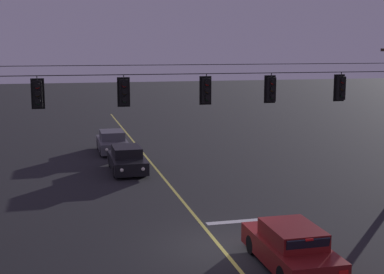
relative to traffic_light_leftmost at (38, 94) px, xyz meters
The scene contains 12 objects.
ground_plane 8.53m from the traffic_light_leftmost, 27.45° to the right, with size 180.00×180.00×0.00m, color black.
lane_centre_stripe 9.96m from the traffic_light_leftmost, 45.09° to the left, with size 0.14×60.00×0.01m, color #D1C64C.
stop_bar_paint 9.47m from the traffic_light_leftmost, ahead, with size 3.40×0.36×0.01m, color silver.
signal_span_assembly 6.17m from the traffic_light_leftmost, ahead, with size 19.38×0.32×7.25m.
traffic_light_leftmost is the anchor object (origin of this frame).
traffic_light_left_inner 3.13m from the traffic_light_leftmost, ahead, with size 0.48×0.41×1.22m.
traffic_light_centre 6.33m from the traffic_light_leftmost, ahead, with size 0.48×0.41×1.22m.
traffic_light_right_inner 9.02m from the traffic_light_leftmost, ahead, with size 0.48×0.41×1.22m.
traffic_light_rightmost 12.10m from the traffic_light_leftmost, ahead, with size 0.48×0.41×1.22m.
car_waiting_near_lane 10.37m from the traffic_light_leftmost, 34.95° to the right, with size 1.80×4.33×1.39m.
car_oncoming_lead 11.32m from the traffic_light_leftmost, 65.27° to the left, with size 1.80×4.42×1.39m.
car_oncoming_trailing 16.53m from the traffic_light_leftmost, 75.04° to the left, with size 1.80×4.42×1.39m.
Camera 1 is at (-5.32, -17.47, 6.90)m, focal length 51.42 mm.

